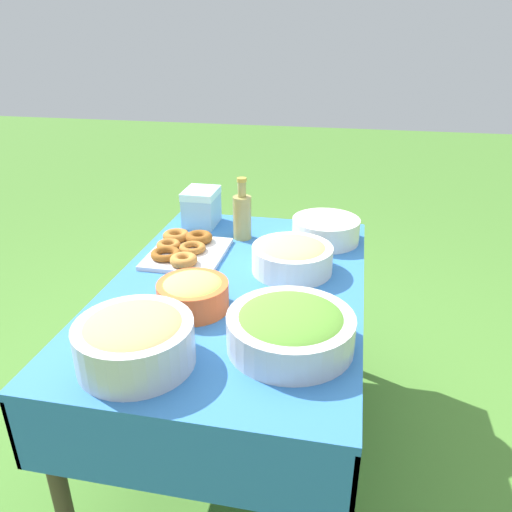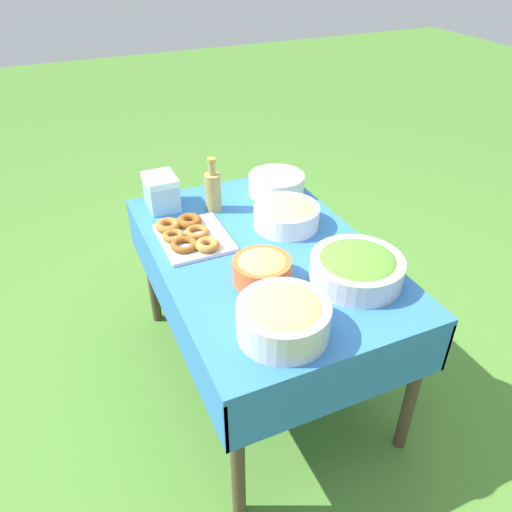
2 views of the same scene
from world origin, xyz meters
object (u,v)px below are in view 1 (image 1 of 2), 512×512
at_px(salad_bowl, 290,327).
at_px(donut_platter, 184,249).
at_px(cooler_box, 201,207).
at_px(pasta_bowl, 292,256).
at_px(bread_bowl, 135,339).
at_px(plate_stack, 326,230).
at_px(olive_oil_bottle, 242,215).
at_px(fruit_bowl, 193,293).

relative_size(salad_bowl, donut_platter, 1.00).
relative_size(donut_platter, cooler_box, 2.03).
height_order(pasta_bowl, cooler_box, cooler_box).
bearing_deg(bread_bowl, plate_stack, -24.68).
bearing_deg(olive_oil_bottle, pasta_bowl, -137.66).
height_order(salad_bowl, donut_platter, salad_bowl).
bearing_deg(plate_stack, donut_platter, 114.47).
height_order(plate_stack, bread_bowl, bread_bowl).
distance_m(bread_bowl, cooler_box, 1.01).
distance_m(olive_oil_bottle, bread_bowl, 0.88).
xyz_separation_m(donut_platter, cooler_box, (0.32, 0.03, 0.06)).
xyz_separation_m(bread_bowl, cooler_box, (1.00, 0.13, 0.01)).
xyz_separation_m(olive_oil_bottle, fruit_bowl, (-0.58, 0.02, -0.04)).
distance_m(donut_platter, plate_stack, 0.57).
bearing_deg(cooler_box, bread_bowl, -172.61).
bearing_deg(plate_stack, bread_bowl, 155.32).
distance_m(salad_bowl, olive_oil_bottle, 0.78).
height_order(salad_bowl, olive_oil_bottle, olive_oil_bottle).
height_order(donut_platter, plate_stack, plate_stack).
height_order(fruit_bowl, cooler_box, cooler_box).
bearing_deg(plate_stack, pasta_bowl, 162.13).
xyz_separation_m(donut_platter, bread_bowl, (-0.67, -0.10, 0.05)).
xyz_separation_m(pasta_bowl, bread_bowl, (-0.61, 0.32, 0.01)).
height_order(plate_stack, cooler_box, cooler_box).
xyz_separation_m(pasta_bowl, olive_oil_bottle, (0.26, 0.24, 0.04)).
relative_size(donut_platter, fruit_bowl, 1.58).
relative_size(salad_bowl, olive_oil_bottle, 1.36).
xyz_separation_m(donut_platter, fruit_bowl, (-0.38, -0.16, 0.03)).
bearing_deg(plate_stack, olive_oil_bottle, 95.79).
xyz_separation_m(salad_bowl, fruit_bowl, (0.14, 0.32, -0.00)).
height_order(donut_platter, bread_bowl, bread_bowl).
height_order(bread_bowl, cooler_box, cooler_box).
height_order(pasta_bowl, donut_platter, pasta_bowl).
relative_size(donut_platter, plate_stack, 1.28).
xyz_separation_m(donut_platter, olive_oil_bottle, (0.20, -0.18, 0.08)).
bearing_deg(donut_platter, pasta_bowl, -98.39).
distance_m(fruit_bowl, cooler_box, 0.73).
height_order(salad_bowl, bread_bowl, bread_bowl).
height_order(salad_bowl, fruit_bowl, salad_bowl).
distance_m(pasta_bowl, bread_bowl, 0.69).
bearing_deg(donut_platter, plate_stack, -65.53).
relative_size(donut_platter, olive_oil_bottle, 1.36).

